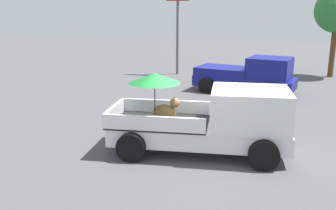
# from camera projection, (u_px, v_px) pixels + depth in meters

# --- Properties ---
(ground_plane) EXTENTS (80.00, 80.00, 0.00)m
(ground_plane) POSITION_uv_depth(u_px,v_px,m) (198.00, 152.00, 10.91)
(ground_plane) COLOR #4C4C4F
(pickup_truck_main) EXTENTS (5.23, 2.70, 2.30)m
(pickup_truck_main) POSITION_uv_depth(u_px,v_px,m) (213.00, 120.00, 10.59)
(pickup_truck_main) COLOR black
(pickup_truck_main) RESTS_ON ground
(pickup_truck_red) EXTENTS (5.07, 2.92, 1.80)m
(pickup_truck_red) POSITION_uv_depth(u_px,v_px,m) (249.00, 75.00, 18.23)
(pickup_truck_red) COLOR black
(pickup_truck_red) RESTS_ON ground
(motel_sign) EXTENTS (1.40, 0.16, 5.37)m
(motel_sign) POSITION_uv_depth(u_px,v_px,m) (178.00, 13.00, 22.84)
(motel_sign) COLOR #59595B
(motel_sign) RESTS_ON ground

